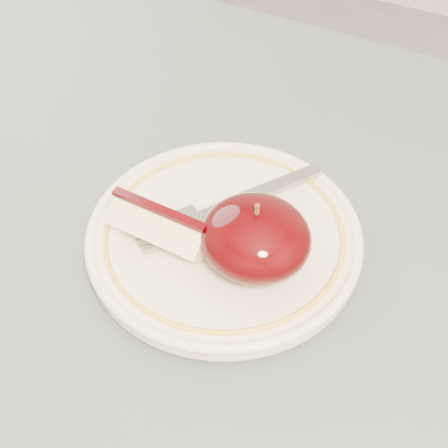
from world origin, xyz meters
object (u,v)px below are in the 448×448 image
at_px(apple_half, 255,238).
at_px(fork, 226,206).
at_px(plate, 224,236).
at_px(table, 67,339).

relative_size(apple_half, fork, 0.55).
distance_m(plate, fork, 0.03).
bearing_deg(plate, fork, 112.94).
height_order(table, apple_half, apple_half).
bearing_deg(table, fork, 49.44).
bearing_deg(apple_half, table, -151.36).
height_order(table, plate, plate).
bearing_deg(apple_half, fork, 138.95).
relative_size(table, apple_half, 10.78).
relative_size(plate, fork, 1.45).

